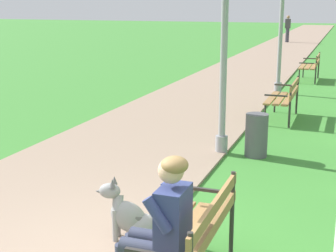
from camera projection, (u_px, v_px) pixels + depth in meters
paved_path at (283, 49)px, 26.82m from camera, size 3.20×60.00×0.04m
park_bench_near at (194, 232)px, 4.29m from camera, size 0.55×1.50×0.85m
park_bench_mid at (285, 96)px, 10.53m from camera, size 0.55×1.50×0.85m
park_bench_far at (312, 65)px, 15.80m from camera, size 0.55×1.50×0.85m
person_seated_on_near_bench at (161, 222)px, 4.09m from camera, size 0.74×0.49×1.25m
dog_grey at (133, 219)px, 5.13m from camera, size 0.82×0.38×0.71m
lamp_post_near at (225, 4)px, 7.69m from camera, size 0.24×0.24×4.65m
lamp_post_mid at (282, 7)px, 13.15m from camera, size 0.24×0.24×4.43m
litter_bin at (256, 135)px, 8.03m from camera, size 0.36×0.36×0.70m
pedestrian_distant at (288, 29)px, 30.69m from camera, size 0.32×0.22×1.65m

